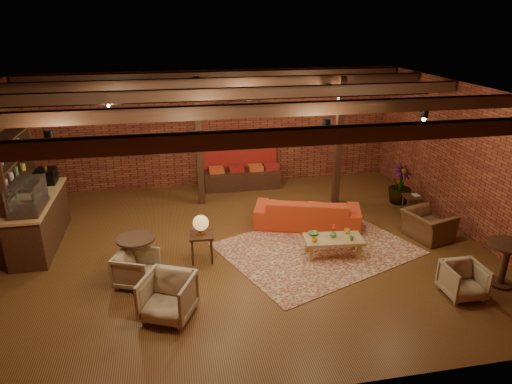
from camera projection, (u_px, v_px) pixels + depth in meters
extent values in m
plane|color=#3C260F|center=(241.00, 248.00, 9.53)|extent=(10.00, 10.00, 0.00)
cube|color=black|center=(238.00, 94.00, 8.36)|extent=(10.00, 8.00, 0.02)
cube|color=maroon|center=(217.00, 129.00, 12.60)|extent=(10.00, 0.02, 3.20)
cube|color=maroon|center=(293.00, 288.00, 5.29)|extent=(10.00, 0.02, 3.20)
cube|color=maroon|center=(468.00, 161.00, 9.83)|extent=(0.02, 8.00, 3.20)
cylinder|color=black|center=(227.00, 98.00, 9.96)|extent=(9.60, 0.12, 0.12)
cube|color=black|center=(199.00, 143.00, 11.22)|extent=(0.16, 0.16, 3.20)
cube|color=black|center=(339.00, 143.00, 11.27)|extent=(0.16, 0.16, 3.20)
imported|color=#337F33|center=(41.00, 186.00, 9.48)|extent=(0.35, 0.39, 0.30)
cube|color=#FF5719|center=(243.00, 107.00, 11.61)|extent=(0.86, 0.06, 0.30)
cube|color=maroon|center=(317.00, 248.00, 9.51)|extent=(4.43, 3.94, 0.01)
imported|color=red|center=(307.00, 212.00, 10.41)|extent=(2.54, 1.61, 0.69)
cube|color=#A27E4B|center=(333.00, 239.00, 9.10)|extent=(1.22, 0.69, 0.06)
cube|color=#A27E4B|center=(311.00, 254.00, 8.94)|extent=(0.07, 0.07, 0.34)
cube|color=#A27E4B|center=(359.00, 252.00, 9.02)|extent=(0.07, 0.07, 0.34)
cube|color=#A27E4B|center=(307.00, 244.00, 9.32)|extent=(0.07, 0.07, 0.34)
cube|color=#A27E4B|center=(353.00, 242.00, 9.40)|extent=(0.07, 0.07, 0.34)
imported|color=gold|center=(314.00, 240.00, 8.91)|extent=(0.13, 0.13, 0.09)
imported|color=#4A8A3E|center=(352.00, 239.00, 8.97)|extent=(0.10, 0.10, 0.09)
imported|color=gold|center=(347.00, 231.00, 9.27)|extent=(0.13, 0.13, 0.09)
imported|color=#4A8A3E|center=(313.00, 233.00, 9.22)|extent=(0.22, 0.22, 0.05)
imported|color=#4A8A3E|center=(333.00, 234.00, 9.11)|extent=(0.12, 0.12, 0.11)
sphere|color=red|center=(334.00, 228.00, 9.06)|extent=(0.10, 0.10, 0.10)
cube|color=black|center=(201.00, 235.00, 8.88)|extent=(0.48, 0.48, 0.04)
cylinder|color=black|center=(202.00, 248.00, 8.98)|extent=(0.04, 0.04, 0.53)
cylinder|color=#A06B35|center=(201.00, 234.00, 8.87)|extent=(0.15, 0.15, 0.02)
cylinder|color=#A06B35|center=(201.00, 230.00, 8.84)|extent=(0.04, 0.04, 0.22)
sphere|color=gold|center=(201.00, 223.00, 8.78)|extent=(0.31, 0.31, 0.31)
cylinder|color=black|center=(136.00, 239.00, 8.35)|extent=(0.71, 0.71, 0.04)
cylinder|color=black|center=(138.00, 256.00, 8.48)|extent=(0.10, 0.10, 0.69)
cylinder|color=black|center=(139.00, 272.00, 8.61)|extent=(0.43, 0.43, 0.04)
imported|color=#C2B896|center=(136.00, 267.00, 8.15)|extent=(0.84, 0.86, 0.69)
imported|color=#C2B896|center=(168.00, 295.00, 7.25)|extent=(1.00, 0.98, 0.79)
imported|color=brown|center=(428.00, 221.00, 9.81)|extent=(0.84, 1.07, 0.82)
cube|color=black|center=(413.00, 196.00, 11.06)|extent=(0.46, 0.46, 0.04)
cylinder|color=black|center=(412.00, 205.00, 11.14)|extent=(0.04, 0.04, 0.42)
imported|color=black|center=(413.00, 195.00, 11.05)|extent=(0.18, 0.22, 0.02)
cylinder|color=black|center=(509.00, 245.00, 7.95)|extent=(0.71, 0.71, 0.04)
cylinder|color=black|center=(505.00, 265.00, 8.10)|extent=(0.11, 0.11, 0.77)
cylinder|color=black|center=(500.00, 283.00, 8.24)|extent=(0.42, 0.42, 0.04)
imported|color=#C2B896|center=(464.00, 279.00, 7.81)|extent=(0.65, 0.61, 0.66)
imported|color=#4C7F4C|center=(405.00, 146.00, 11.27)|extent=(2.21, 2.21, 3.03)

